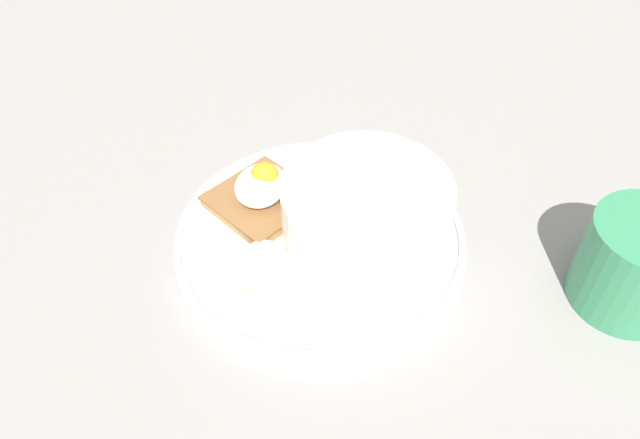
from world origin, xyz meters
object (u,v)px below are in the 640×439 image
object	(u,v)px
toast_slice	(262,200)
banana_slice_front	(278,292)
banana_slice_left	(244,294)
banana_slice_back	(264,255)
banana_slice_right	(237,258)
poached_egg	(262,183)
oatmeal_bowl	(366,212)
coffee_mug	(637,264)

from	to	relation	value
toast_slice	banana_slice_front	size ratio (longest dim) A/B	2.88
banana_slice_front	banana_slice_left	xyz separation A→B (cm)	(1.00, -2.51, -0.10)
toast_slice	banana_slice_back	world-z (taller)	banana_slice_back
banana_slice_left	banana_slice_right	bearing A→B (deg)	-148.60
banana_slice_left	banana_slice_right	world-z (taller)	banana_slice_right
poached_egg	banana_slice_right	xyz separation A→B (cm)	(7.57, 0.60, -1.86)
toast_slice	banana_slice_left	size ratio (longest dim) A/B	2.40
oatmeal_bowl	toast_slice	world-z (taller)	oatmeal_bowl
oatmeal_bowl	banana_slice_front	xyz separation A→B (cm)	(8.41, -4.98, -2.54)
poached_egg	banana_slice_front	size ratio (longest dim) A/B	1.41
toast_slice	banana_slice_right	bearing A→B (deg)	5.00
poached_egg	coffee_mug	distance (cm)	31.92
banana_slice_front	banana_slice_right	bearing A→B (deg)	-116.55
banana_slice_right	banana_slice_left	bearing A→B (deg)	31.40
oatmeal_bowl	coffee_mug	world-z (taller)	coffee_mug
banana_slice_left	coffee_mug	xyz separation A→B (cm)	(-10.41, 29.34, 2.50)
oatmeal_bowl	banana_slice_left	size ratio (longest dim) A/B	3.11
banana_slice_front	poached_egg	bearing A→B (deg)	-152.59
oatmeal_bowl	banana_slice_front	world-z (taller)	oatmeal_bowl
banana_slice_front	banana_slice_left	bearing A→B (deg)	-68.31
toast_slice	banana_slice_back	xyz separation A→B (cm)	(6.35, 2.66, 0.02)
banana_slice_front	toast_slice	bearing A→B (deg)	-152.14
banana_slice_right	banana_slice_front	bearing A→B (deg)	63.45
banana_slice_left	coffee_mug	distance (cm)	31.23
oatmeal_bowl	banana_slice_back	size ratio (longest dim) A/B	3.80
toast_slice	banana_slice_right	distance (cm)	7.51
toast_slice	banana_slice_back	size ratio (longest dim) A/B	2.93
poached_egg	banana_slice_front	distance (cm)	11.22
toast_slice	coffee_mug	size ratio (longest dim) A/B	1.25
banana_slice_left	banana_slice_right	size ratio (longest dim) A/B	1.13
toast_slice	poached_egg	xyz separation A→B (cm)	(-0.08, 0.05, 2.02)
toast_slice	coffee_mug	distance (cm)	32.07
banana_slice_right	coffee_mug	xyz separation A→B (cm)	(-7.17, 31.31, 2.33)
banana_slice_left	poached_egg	bearing A→B (deg)	-166.58
poached_egg	banana_slice_back	xyz separation A→B (cm)	(6.43, 2.61, -2.00)
banana_slice_left	banana_slice_back	size ratio (longest dim) A/B	1.22
toast_slice	poached_egg	world-z (taller)	poached_egg
oatmeal_bowl	banana_slice_front	distance (cm)	10.10
banana_slice_back	banana_slice_right	bearing A→B (deg)	-60.57
banana_slice_left	banana_slice_right	distance (cm)	3.80
banana_slice_front	banana_slice_right	distance (cm)	5.01
banana_slice_right	coffee_mug	size ratio (longest dim) A/B	0.46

